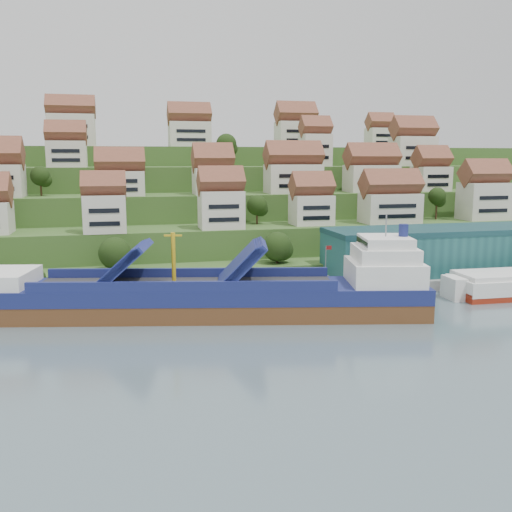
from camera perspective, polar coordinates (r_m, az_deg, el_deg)
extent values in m
plane|color=slate|center=(102.25, -0.65, -5.82)|extent=(300.00, 300.00, 0.00)
cube|color=gray|center=(121.58, 6.98, -2.84)|extent=(180.00, 14.00, 2.20)
cube|color=#2D4C1E|center=(185.09, -6.63, 1.78)|extent=(260.00, 128.00, 4.00)
cube|color=#2D4C1E|center=(189.57, -6.83, 3.03)|extent=(260.00, 118.00, 11.00)
cube|color=#2D4C1E|center=(197.11, -7.13, 4.30)|extent=(260.00, 102.00, 18.00)
cube|color=#2D4C1E|center=(204.74, -7.41, 5.48)|extent=(260.00, 86.00, 25.00)
cube|color=#2D4C1E|center=(213.48, -7.69, 6.45)|extent=(260.00, 68.00, 31.00)
cube|color=beige|center=(132.06, -14.90, 4.10)|extent=(9.27, 7.03, 8.38)
cube|color=beige|center=(135.37, -3.51, 4.64)|extent=(10.16, 7.62, 8.87)
cube|color=beige|center=(143.67, 5.56, 4.61)|extent=(9.83, 7.73, 7.38)
cube|color=beige|center=(151.11, 13.25, 4.68)|extent=(14.51, 8.26, 7.53)
cube|color=beige|center=(166.98, 21.83, 5.12)|extent=(12.25, 8.31, 9.96)
cube|color=beige|center=(154.29, -24.13, 6.87)|extent=(10.48, 8.98, 7.94)
cube|color=beige|center=(150.29, -13.39, 7.08)|extent=(11.83, 7.90, 6.25)
cube|color=beige|center=(152.24, -4.33, 7.47)|extent=(10.08, 8.56, 6.93)
cube|color=beige|center=(158.06, 3.74, 7.72)|extent=(14.87, 8.36, 7.79)
cube|color=beige|center=(167.00, 11.45, 7.61)|extent=(14.38, 8.18, 7.53)
cube|color=beige|center=(176.24, 17.07, 7.40)|extent=(9.54, 8.04, 7.04)
cube|color=beige|center=(166.06, -18.38, 9.64)|extent=(10.30, 7.30, 7.09)
cube|color=beige|center=(175.20, 5.93, 10.46)|extent=(8.63, 7.14, 9.56)
cube|color=beige|center=(189.92, 15.38, 10.05)|extent=(13.07, 8.47, 9.16)
cube|color=beige|center=(183.62, -17.94, 11.87)|extent=(13.60, 7.51, 9.42)
cube|color=beige|center=(187.31, -6.66, 11.97)|extent=(12.99, 8.15, 7.85)
cube|color=beige|center=(195.31, 3.98, 12.01)|extent=(12.74, 8.73, 8.45)
cube|color=beige|center=(208.65, 12.31, 11.44)|extent=(9.13, 7.05, 6.84)
ellipsoid|color=#203812|center=(128.39, 2.13, 0.94)|extent=(6.67, 6.67, 6.67)
ellipsoid|color=#203812|center=(123.89, -13.94, 0.27)|extent=(6.80, 6.80, 6.80)
ellipsoid|color=#203812|center=(159.50, 15.42, 5.07)|extent=(5.25, 5.25, 5.25)
ellipsoid|color=#203812|center=(162.92, 17.65, 5.74)|extent=(4.76, 4.76, 4.76)
ellipsoid|color=#203812|center=(144.22, 0.10, 5.10)|extent=(5.16, 5.16, 5.16)
ellipsoid|color=#203812|center=(169.56, 9.67, 8.00)|extent=(5.15, 5.15, 5.15)
ellipsoid|color=#203812|center=(155.20, -20.77, 7.50)|extent=(4.93, 4.93, 4.93)
ellipsoid|color=#203812|center=(172.24, -2.99, 11.13)|extent=(6.08, 6.08, 6.08)
ellipsoid|color=#203812|center=(181.47, 5.13, 10.59)|extent=(5.51, 5.51, 5.51)
ellipsoid|color=#203812|center=(179.46, 5.20, 10.30)|extent=(5.38, 5.38, 5.38)
ellipsoid|color=#203812|center=(118.36, -21.54, -1.80)|extent=(4.57, 4.57, 4.57)
cube|color=#205758|center=(136.59, 19.41, 0.67)|extent=(60.00, 15.00, 10.00)
cylinder|color=gray|center=(115.28, 6.97, -0.94)|extent=(0.16, 0.16, 8.00)
cube|color=maroon|center=(114.88, 7.29, 0.83)|extent=(1.20, 0.05, 0.80)
cube|color=brown|center=(101.30, -5.80, -5.43)|extent=(80.71, 28.60, 5.12)
cube|color=navy|center=(100.47, -5.84, -3.56)|extent=(80.74, 28.73, 2.66)
cube|color=white|center=(107.84, -24.09, -2.06)|extent=(12.44, 13.55, 2.66)
cube|color=#262628|center=(100.34, -7.02, -2.82)|extent=(52.27, 20.85, 0.31)
cube|color=navy|center=(101.35, -13.41, -0.88)|extent=(9.85, 12.65, 7.08)
cube|color=navy|center=(99.19, -1.75, -0.84)|extent=(9.48, 12.58, 7.49)
cylinder|color=gold|center=(99.68, -8.24, -0.29)|extent=(0.85, 0.85, 9.22)
cube|color=white|center=(102.66, 12.70, -1.59)|extent=(14.45, 13.97, 4.10)
cube|color=white|center=(102.08, 12.77, 0.21)|extent=(12.19, 12.35, 2.56)
cube|color=white|center=(101.75, 12.82, 1.41)|extent=(9.93, 10.72, 1.84)
cylinder|color=navy|center=(102.30, 14.53, 2.48)|extent=(1.94, 1.94, 2.25)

